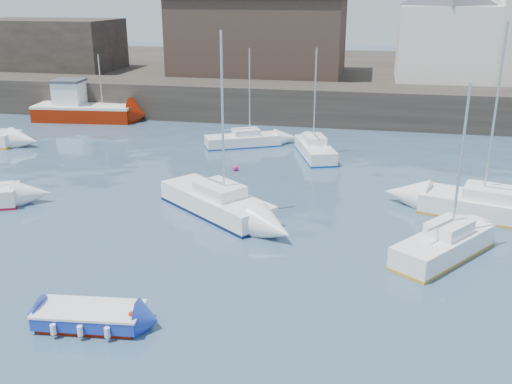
% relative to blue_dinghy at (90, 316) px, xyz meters
% --- Properties ---
extents(water, '(220.00, 220.00, 0.00)m').
position_rel_blue_dinghy_xyz_m(water, '(3.53, -2.04, -0.37)').
color(water, '#2D4760').
rests_on(water, ground).
extents(quay_wall, '(90.00, 5.00, 3.00)m').
position_rel_blue_dinghy_xyz_m(quay_wall, '(3.53, 32.96, 1.13)').
color(quay_wall, '#28231E').
rests_on(quay_wall, ground).
extents(land_strip, '(90.00, 32.00, 2.80)m').
position_rel_blue_dinghy_xyz_m(land_strip, '(3.53, 50.96, 1.03)').
color(land_strip, '#28231E').
rests_on(land_strip, ground).
extents(bldg_east_d, '(11.14, 11.14, 8.95)m').
position_rel_blue_dinghy_xyz_m(bldg_east_d, '(14.53, 39.46, 6.99)').
color(bldg_east_d, white).
rests_on(bldg_east_d, land_strip).
extents(warehouse, '(16.40, 10.40, 7.60)m').
position_rel_blue_dinghy_xyz_m(warehouse, '(-2.47, 40.96, 6.25)').
color(warehouse, '#3D2D26').
rests_on(warehouse, land_strip).
extents(bldg_west, '(14.00, 8.00, 5.00)m').
position_rel_blue_dinghy_xyz_m(bldg_west, '(-24.47, 39.96, 4.93)').
color(bldg_west, '#353028').
rests_on(bldg_west, land_strip).
extents(blue_dinghy, '(3.62, 2.01, 0.66)m').
position_rel_blue_dinghy_xyz_m(blue_dinghy, '(0.00, 0.00, 0.00)').
color(blue_dinghy, maroon).
rests_on(blue_dinghy, ground).
extents(fishing_boat, '(8.64, 3.95, 5.55)m').
position_rel_blue_dinghy_xyz_m(fishing_boat, '(-15.66, 29.43, 0.70)').
color(fishing_boat, maroon).
rests_on(fishing_boat, ground).
extents(sailboat_b, '(6.74, 5.96, 8.82)m').
position_rel_blue_dinghy_xyz_m(sailboat_b, '(1.37, 10.71, 0.21)').
color(sailboat_b, white).
rests_on(sailboat_b, ground).
extents(sailboat_c, '(4.65, 5.39, 7.15)m').
position_rel_blue_dinghy_xyz_m(sailboat_c, '(11.92, 7.75, 0.18)').
color(sailboat_c, white).
rests_on(sailboat_c, ground).
extents(sailboat_d, '(7.57, 4.28, 9.20)m').
position_rel_blue_dinghy_xyz_m(sailboat_d, '(14.85, 12.69, 0.19)').
color(sailboat_d, white).
rests_on(sailboat_d, ground).
extents(sailboat_f, '(3.39, 5.68, 7.04)m').
position_rel_blue_dinghy_xyz_m(sailboat_f, '(5.07, 22.01, 0.13)').
color(sailboat_f, white).
rests_on(sailboat_f, ground).
extents(sailboat_h, '(5.50, 3.86, 6.81)m').
position_rel_blue_dinghy_xyz_m(sailboat_h, '(-0.23, 23.67, 0.07)').
color(sailboat_h, white).
rests_on(sailboat_h, ground).
extents(buoy_mid, '(0.42, 0.42, 0.42)m').
position_rel_blue_dinghy_xyz_m(buoy_mid, '(12.17, 8.41, -0.37)').
color(buoy_mid, '#E90D6E').
rests_on(buoy_mid, ground).
extents(buoy_far, '(0.35, 0.35, 0.35)m').
position_rel_blue_dinghy_xyz_m(buoy_far, '(0.63, 17.79, -0.37)').
color(buoy_far, '#E90D6E').
rests_on(buoy_far, ground).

